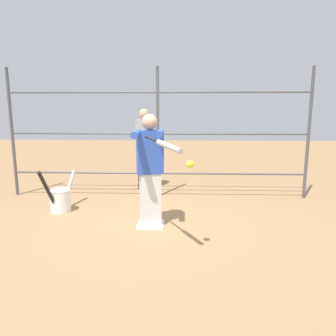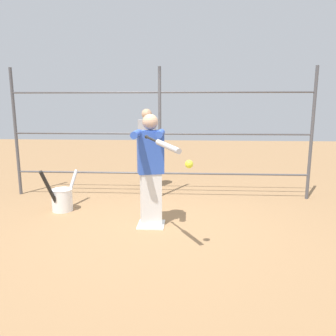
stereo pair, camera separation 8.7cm
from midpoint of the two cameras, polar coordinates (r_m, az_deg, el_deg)
name	(u,v)px [view 1 (the left image)]	position (r m, az deg, el deg)	size (l,w,h in m)	color
ground_plane	(151,225)	(5.07, -3.53, -9.91)	(24.00, 24.00, 0.00)	#9E754C
home_plate	(151,225)	(5.06, -3.53, -9.81)	(0.40, 0.40, 0.02)	white
fence_backstop	(158,134)	(6.35, -2.20, 5.98)	(5.80, 0.06, 2.50)	#4C4C51
batter	(150,167)	(4.80, -3.68, 0.16)	(0.42, 0.65, 1.68)	silver
baseball_bat_swinging	(166,145)	(3.81, -1.04, 4.02)	(0.50, 0.82, 0.13)	black
softball_in_flight	(190,164)	(3.79, 3.22, 0.69)	(0.10, 0.10, 0.10)	yellow
bat_bucket	(60,199)	(5.93, -18.69, -5.18)	(0.38, 1.01, 0.78)	white
bystander_behind_fence	(145,148)	(7.04, -4.46, 3.54)	(0.36, 0.22, 1.72)	#3F3F47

